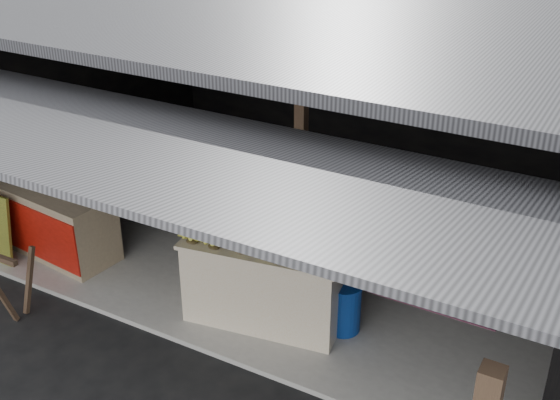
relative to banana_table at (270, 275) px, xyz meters
The scene contains 11 objects.
ground 1.15m from the banana_table, 117.30° to the right, with size 80.00×80.00×0.00m, color black.
concrete_slab 1.74m from the banana_table, 106.33° to the left, with size 7.00×5.00×0.06m, color gray.
shophouse 2.51m from the banana_table, 103.72° to the left, with size 7.40×7.29×3.02m.
banana_table is the anchor object (origin of this frame).
banana_pile 0.56m from the banana_table, ahead, with size 1.58×0.95×0.19m, color yellow, non-canonical shape.
white_crate 0.80m from the banana_table, 97.73° to the left, with size 0.97×0.68×1.06m.
neighbor_stall 2.94m from the banana_table, behind, with size 1.59×0.85×1.58m.
water_barrel 0.86m from the banana_table, ahead, with size 0.36×0.36×0.53m, color navy.
plastic_chair 2.61m from the banana_table, 43.78° to the left, with size 0.48×0.48×0.85m.
magenta_rug 2.09m from the banana_table, 41.53° to the left, with size 1.50×1.00×0.01m, color maroon.
picture_frames 4.27m from the banana_table, 99.03° to the left, with size 1.62×0.04×0.46m.
Camera 1 is at (3.68, -4.60, 4.66)m, focal length 45.00 mm.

